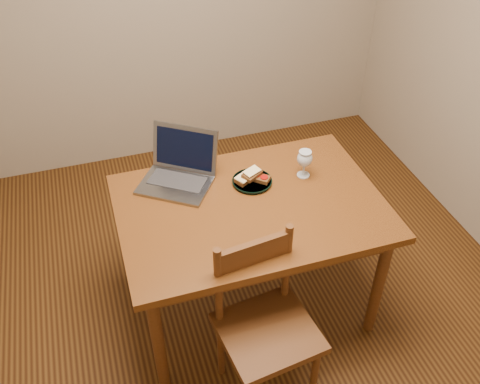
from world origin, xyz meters
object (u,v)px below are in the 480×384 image
object	(u,v)px
chair	(266,321)
laptop	(180,168)
plate	(252,182)
table	(251,217)
milk_glass	(304,164)

from	to	relation	value
chair	laptop	size ratio (longest dim) A/B	0.99
plate	table	bearing A→B (deg)	-110.70
table	laptop	bearing A→B (deg)	132.14
chair	laptop	world-z (taller)	laptop
chair	milk_glass	size ratio (longest dim) A/B	3.01
table	plate	xyz separation A→B (m)	(0.06, 0.16, 0.09)
plate	laptop	xyz separation A→B (m)	(-0.34, 0.15, 0.06)
table	milk_glass	xyz separation A→B (m)	(0.34, 0.14, 0.16)
table	laptop	xyz separation A→B (m)	(-0.28, 0.31, 0.15)
plate	laptop	world-z (taller)	laptop
table	chair	size ratio (longest dim) A/B	2.80
table	milk_glass	bearing A→B (deg)	22.32
table	laptop	world-z (taller)	laptop
table	plate	world-z (taller)	plate
table	milk_glass	world-z (taller)	milk_glass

